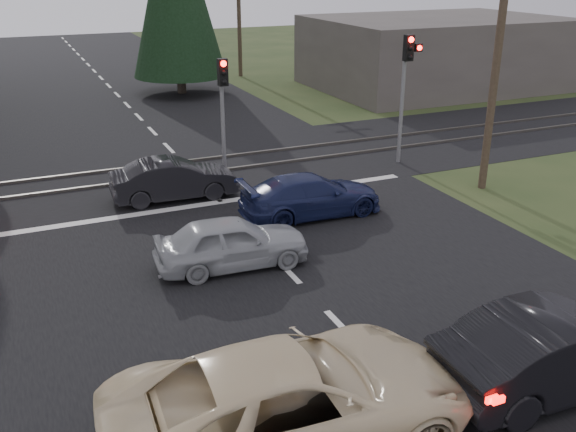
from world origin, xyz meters
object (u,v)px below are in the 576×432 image
utility_pole_mid (239,0)px  dark_hatchback (561,349)px  silver_car (232,242)px  traffic_signal_center (223,97)px  dark_car_far (174,179)px  traffic_signal_right (407,74)px  utility_pole_near (499,44)px  blue_sedan (311,195)px  cream_coupe (292,399)px

utility_pole_mid → dark_hatchback: (-5.92, -33.20, -3.95)m
utility_pole_mid → silver_car: (-9.66, -26.25, -4.08)m
traffic_signal_center → silver_car: (-2.16, -6.93, -2.16)m
traffic_signal_center → dark_car_far: 3.49m
traffic_signal_right → traffic_signal_center: traffic_signal_right is taller
silver_car → dark_car_far: bearing=4.8°
utility_pole_near → utility_pole_mid: size_ratio=1.00×
blue_sedan → dark_car_far: 4.54m
utility_pole_near → cream_coupe: size_ratio=1.53×
traffic_signal_right → utility_pole_near: utility_pole_near is taller
utility_pole_near → utility_pole_mid: same height
silver_car → blue_sedan: (3.29, 2.32, -0.02)m
blue_sedan → dark_hatchback: bearing=-176.4°
traffic_signal_right → dark_hatchback: (-4.96, -12.68, -2.54)m
silver_car → blue_sedan: 4.03m
traffic_signal_right → utility_pole_near: 3.87m
cream_coupe → dark_hatchback: (4.93, -0.61, -0.04)m
cream_coupe → silver_car: (1.19, 6.34, -0.17)m
silver_car → dark_car_far: (-0.08, 5.35, 0.00)m
traffic_signal_center → silver_car: 7.57m
utility_pole_near → silver_car: 10.72m
traffic_signal_center → cream_coupe: bearing=-104.2°
blue_sedan → dark_car_far: dark_car_far is taller
silver_car → blue_sedan: bearing=-50.9°
traffic_signal_right → silver_car: size_ratio=1.23×
traffic_signal_right → traffic_signal_center: (-6.55, 1.20, -0.51)m
utility_pole_near → cream_coupe: bearing=-141.6°
dark_car_far → dark_hatchback: bearing=-160.1°
utility_pole_near → silver_car: utility_pole_near is taller
utility_pole_mid → cream_coupe: bearing=-108.4°
utility_pole_mid → dark_car_far: bearing=-115.0°
dark_hatchback → utility_pole_mid: bearing=-8.4°
dark_hatchback → blue_sedan: (-0.45, 9.27, -0.15)m
utility_pole_mid → silver_car: size_ratio=2.36×
traffic_signal_center → utility_pole_near: 9.05m
dark_hatchback → blue_sedan: 9.28m
utility_pole_mid → blue_sedan: size_ratio=2.08×
traffic_signal_center → blue_sedan: traffic_signal_center is taller
utility_pole_near → blue_sedan: utility_pole_near is taller
silver_car → cream_coupe: bearing=173.3°
utility_pole_near → dark_car_far: 11.01m
cream_coupe → dark_hatchback: size_ratio=1.25×
silver_car → traffic_signal_center: bearing=-13.4°
traffic_signal_center → cream_coupe: 13.83m
dark_car_far → cream_coupe: bearing=177.2°
traffic_signal_center → blue_sedan: 5.22m
utility_pole_mid → dark_car_far: utility_pole_mid is taller
cream_coupe → dark_car_far: (1.11, 11.69, -0.17)m
utility_pole_mid → dark_hatchback: size_ratio=1.91×
traffic_signal_right → utility_pole_mid: (0.95, 20.53, 1.41)m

